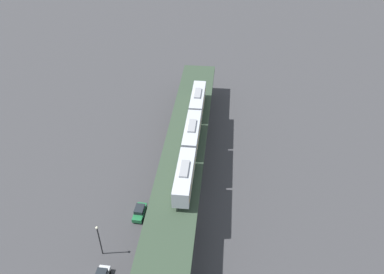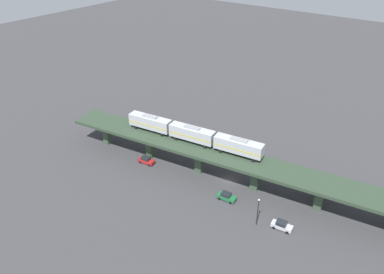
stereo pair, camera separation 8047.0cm
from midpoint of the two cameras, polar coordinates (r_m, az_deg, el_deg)
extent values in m
plane|color=#38383A|center=(73.88, -15.18, -19.55)|extent=(400.00, 400.00, 0.00)
cube|color=#2C3D2C|center=(68.91, -15.96, -15.83)|extent=(21.05, 92.28, 0.80)
cube|color=#384C38|center=(97.50, -32.58, -7.47)|extent=(2.03, 2.03, 6.46)
cube|color=#384C38|center=(86.26, -27.32, -10.88)|extent=(2.03, 2.03, 6.46)
cube|color=#384C38|center=(76.34, -20.40, -15.10)|extent=(2.03, 2.03, 6.46)
cube|color=#384C38|center=(68.29, -11.25, -20.12)|extent=(2.03, 2.03, 6.46)
cube|color=#384C38|center=(62.84, 0.67, -25.54)|extent=(2.03, 2.03, 6.46)
cube|color=#ADB2BA|center=(83.36, -27.80, -6.81)|extent=(4.43, 12.27, 3.10)
cube|color=gold|center=(83.52, -27.75, -6.97)|extent=(4.44, 12.04, 0.24)
cube|color=gray|center=(82.43, -28.09, -5.84)|extent=(1.97, 4.35, 0.36)
cylinder|color=black|center=(88.10, -28.48, -6.63)|extent=(0.33, 0.86, 0.84)
cylinder|color=black|center=(87.20, -29.71, -7.40)|extent=(0.33, 0.86, 0.84)
cylinder|color=black|center=(82.00, -25.06, -8.55)|extent=(0.33, 0.86, 0.84)
cylinder|color=black|center=(81.04, -26.35, -9.41)|extent=(0.33, 0.86, 0.84)
cube|color=#ADB2BA|center=(74.50, -22.04, -9.98)|extent=(4.43, 12.27, 3.10)
cube|color=gold|center=(74.68, -21.99, -10.15)|extent=(4.44, 12.04, 0.24)
cube|color=gray|center=(73.46, -22.30, -8.94)|extent=(1.97, 4.35, 0.36)
cylinder|color=black|center=(79.10, -23.14, -9.61)|extent=(0.33, 0.86, 0.84)
cylinder|color=black|center=(78.11, -24.45, -10.52)|extent=(0.33, 0.86, 0.84)
cylinder|color=black|center=(73.70, -18.83, -11.92)|extent=(0.33, 0.86, 0.84)
cylinder|color=black|center=(72.63, -20.17, -12.95)|extent=(0.33, 0.86, 0.84)
cube|color=#ADB2BA|center=(66.86, -14.69, -13.79)|extent=(4.43, 12.27, 3.10)
cube|color=gold|center=(67.07, -14.65, -13.97)|extent=(4.44, 12.04, 0.24)
cube|color=gray|center=(65.70, -14.88, -12.69)|extent=(1.97, 4.35, 0.36)
cylinder|color=black|center=(71.21, -16.41, -13.17)|extent=(0.33, 0.86, 0.84)
cylinder|color=black|center=(70.11, -17.76, -14.27)|extent=(0.33, 0.86, 0.84)
cylinder|color=black|center=(66.76, -10.95, -15.86)|extent=(0.33, 0.86, 0.84)
cylinder|color=black|center=(65.58, -12.29, -17.11)|extent=(0.33, 0.86, 0.84)
cube|color=#1E6638|center=(69.39, -17.88, -23.57)|extent=(2.21, 4.55, 0.80)
cube|color=#1E2328|center=(68.86, -18.08, -23.12)|extent=(1.84, 2.35, 0.76)
cylinder|color=black|center=(70.75, -18.14, -22.75)|extent=(0.30, 0.68, 0.66)
cylinder|color=black|center=(70.19, -19.23, -23.59)|extent=(0.30, 0.68, 0.66)
cylinder|color=black|center=(69.26, -16.39, -23.94)|extent=(0.30, 0.68, 0.66)
cylinder|color=black|center=(68.69, -17.49, -24.82)|extent=(0.30, 0.68, 0.66)
cube|color=#AD1E1E|center=(85.97, -28.34, -13.57)|extent=(2.37, 4.60, 0.80)
cube|color=#1E2328|center=(85.59, -28.53, -13.14)|extent=(1.92, 2.40, 0.76)
cylinder|color=black|center=(87.51, -28.38, -13.07)|extent=(0.33, 0.69, 0.66)
cylinder|color=black|center=(86.97, -29.29, -13.67)|extent=(0.33, 0.69, 0.66)
cylinder|color=black|center=(85.51, -27.25, -13.86)|extent=(0.33, 0.69, 0.66)
cylinder|color=black|center=(84.95, -28.17, -14.48)|extent=(0.33, 0.69, 0.66)
cube|color=#B7BABF|center=(62.26, -9.43, -31.46)|extent=(2.30, 4.58, 0.80)
cube|color=#1E2328|center=(61.63, -9.62, -31.04)|extent=(1.88, 2.37, 0.76)
cylinder|color=black|center=(63.41, -10.02, -30.42)|extent=(0.31, 0.68, 0.66)
cylinder|color=black|center=(62.85, -11.15, -31.51)|extent=(0.31, 0.68, 0.66)
cylinder|color=black|center=(62.41, -7.61, -31.73)|extent=(0.31, 0.68, 0.66)
cylinder|color=black|center=(61.84, -8.73, -32.87)|extent=(0.31, 0.68, 0.66)
cube|color=#333338|center=(69.37, 0.78, -20.29)|extent=(2.33, 2.14, 2.30)
cube|color=silver|center=(67.84, 3.30, -21.67)|extent=(2.64, 5.34, 2.70)
cylinder|color=black|center=(70.74, 1.32, -20.41)|extent=(0.42, 1.02, 1.00)
cylinder|color=black|center=(69.78, 0.22, -21.37)|extent=(0.42, 1.02, 1.00)
cylinder|color=black|center=(68.90, 4.95, -22.47)|extent=(0.42, 1.02, 1.00)
cylinder|color=black|center=(67.86, 3.83, -23.56)|extent=(0.42, 1.02, 1.00)
cylinder|color=black|center=(61.62, -14.85, -28.81)|extent=(0.20, 0.20, 6.50)
sphere|color=beige|center=(58.73, -15.33, -27.03)|extent=(0.44, 0.44, 0.44)
camera|label=1|loc=(40.24, 46.76, 20.07)|focal=35.00mm
camera|label=2|loc=(40.24, -133.24, -20.07)|focal=35.00mm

